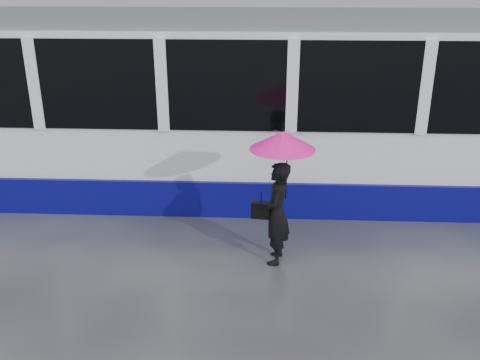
{
  "coord_description": "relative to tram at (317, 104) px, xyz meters",
  "views": [
    {
      "loc": [
        1.37,
        -6.81,
        3.9
      ],
      "look_at": [
        1.03,
        0.18,
        1.1
      ],
      "focal_mm": 40.0,
      "sensor_mm": 36.0,
      "label": 1
    }
  ],
  "objects": [
    {
      "name": "tram",
      "position": [
        0.0,
        0.0,
        0.0
      ],
      "size": [
        26.0,
        2.56,
        3.35
      ],
      "color": "white",
      "rests_on": "ground"
    },
    {
      "name": "rails",
      "position": [
        -2.27,
        -0.0,
        -1.63
      ],
      "size": [
        34.0,
        1.51,
        0.02
      ],
      "color": "#3F3D38",
      "rests_on": "ground"
    },
    {
      "name": "handbag",
      "position": [
        -0.94,
        -2.62,
        -0.86
      ],
      "size": [
        0.28,
        0.15,
        0.41
      ],
      "rotation": [
        0.0,
        0.0,
        -0.14
      ],
      "color": "black",
      "rests_on": "ground"
    },
    {
      "name": "ground",
      "position": [
        -2.27,
        -2.5,
        -1.64
      ],
      "size": [
        90.0,
        90.0,
        0.0
      ],
      "primitive_type": "plane",
      "color": "#27272B",
      "rests_on": "ground"
    },
    {
      "name": "woman",
      "position": [
        -0.72,
        -2.64,
        -0.9
      ],
      "size": [
        0.43,
        0.58,
        1.48
      ],
      "primitive_type": "imported",
      "rotation": [
        0.0,
        0.0,
        -1.71
      ],
      "color": "black",
      "rests_on": "ground"
    },
    {
      "name": "umbrella",
      "position": [
        -0.67,
        -2.64,
        -0.01
      ],
      "size": [
        0.98,
        0.98,
        1.0
      ],
      "rotation": [
        0.0,
        0.0,
        -0.14
      ],
      "color": "#FF15A0",
      "rests_on": "ground"
    }
  ]
}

